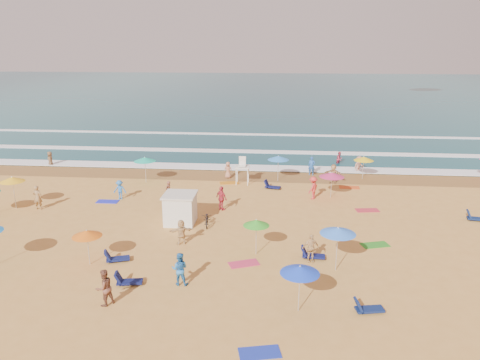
{
  "coord_description": "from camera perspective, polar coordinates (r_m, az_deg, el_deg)",
  "views": [
    {
      "loc": [
        3.38,
        -29.52,
        12.19
      ],
      "look_at": [
        0.18,
        6.0,
        1.5
      ],
      "focal_mm": 35.0,
      "sensor_mm": 36.0,
      "label": 1
    }
  ],
  "objects": [
    {
      "name": "ground",
      "position": [
        32.12,
        -1.29,
        -5.62
      ],
      "size": [
        220.0,
        220.0,
        0.0
      ],
      "primitive_type": "plane",
      "color": "gold",
      "rests_on": "ground"
    },
    {
      "name": "ocean",
      "position": [
        114.23,
        3.48,
        10.52
      ],
      "size": [
        220.0,
        140.0,
        0.18
      ],
      "primitive_type": "cube",
      "color": "#0C4756",
      "rests_on": "ground"
    },
    {
      "name": "wet_sand",
      "position": [
        43.88,
        0.52,
        0.56
      ],
      "size": [
        220.0,
        220.0,
        0.0
      ],
      "primitive_type": "plane",
      "color": "olive",
      "rests_on": "ground"
    },
    {
      "name": "surf_foam",
      "position": [
        52.37,
        1.31,
        3.33
      ],
      "size": [
        200.0,
        18.7,
        0.05
      ],
      "color": "white",
      "rests_on": "ground"
    },
    {
      "name": "cabana",
      "position": [
        32.55,
        -7.29,
        -3.56
      ],
      "size": [
        2.0,
        2.0,
        2.0
      ],
      "primitive_type": "cube",
      "color": "silver",
      "rests_on": "ground"
    },
    {
      "name": "cabana_roof",
      "position": [
        32.2,
        -7.36,
        -1.79
      ],
      "size": [
        2.2,
        2.2,
        0.12
      ],
      "primitive_type": "cube",
      "color": "silver",
      "rests_on": "cabana"
    },
    {
      "name": "bicycle",
      "position": [
        32.12,
        -4.04,
        -4.76
      ],
      "size": [
        0.84,
        1.86,
        0.94
      ],
      "primitive_type": "imported",
      "rotation": [
        0.0,
        0.0,
        0.12
      ],
      "color": "black",
      "rests_on": "ground"
    },
    {
      "name": "lifeguard_stand",
      "position": [
        41.07,
        0.3,
        0.94
      ],
      "size": [
        1.2,
        1.2,
        2.1
      ],
      "primitive_type": null,
      "color": "white",
      "rests_on": "ground"
    },
    {
      "name": "beach_umbrellas",
      "position": [
        31.88,
        3.09,
        -1.79
      ],
      "size": [
        51.7,
        27.01,
        0.81
      ],
      "color": "#F6A214",
      "rests_on": "ground"
    },
    {
      "name": "loungers",
      "position": [
        29.19,
        7.7,
        -7.79
      ],
      "size": [
        46.96,
        20.65,
        0.34
      ],
      "color": "#0F1D4E",
      "rests_on": "ground"
    },
    {
      "name": "towels",
      "position": [
        29.42,
        0.12,
        -7.76
      ],
      "size": [
        32.91,
        26.46,
        0.03
      ],
      "color": "red",
      "rests_on": "ground"
    },
    {
      "name": "beachgoers",
      "position": [
        36.02,
        -2.2,
        -1.74
      ],
      "size": [
        36.67,
        28.97,
        2.11
      ],
      "color": "tan",
      "rests_on": "ground"
    }
  ]
}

